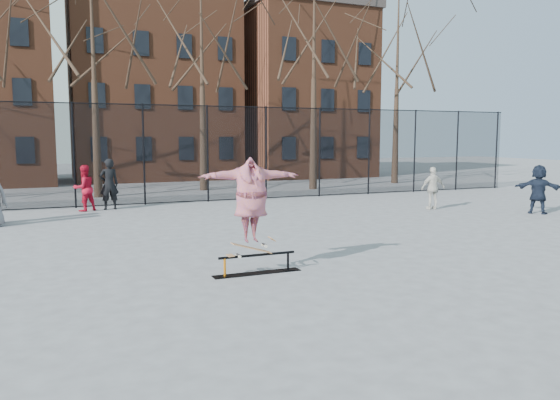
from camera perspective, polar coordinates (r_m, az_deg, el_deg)
name	(u,v)px	position (r m, az deg, el deg)	size (l,w,h in m)	color
ground	(329,278)	(10.61, 5.17, -8.17)	(100.00, 100.00, 0.00)	slate
skate_rail	(257,266)	(10.91, -2.41, -6.88)	(1.81, 0.28, 0.40)	black
skateboard	(251,252)	(10.81, -3.01, -5.42)	(0.89, 0.21, 0.11)	#A77342
skater	(251,207)	(10.66, -3.04, -0.76)	(2.05, 0.56, 1.66)	#523E9B
bystander_black	(109,184)	(21.21, -17.43, 1.58)	(0.69, 0.45, 1.90)	black
bystander_red	(84,188)	(21.06, -19.79, 1.17)	(0.82, 0.64, 1.68)	red
bystander_white	(433,188)	(21.14, 15.70, 1.20)	(0.93, 0.39, 1.59)	beige
bystander_navy	(538,189)	(21.22, 25.40, 1.02)	(1.61, 0.51, 1.73)	#182030
fence	(179,153)	(22.57, -10.56, 4.87)	(34.03, 0.07, 4.00)	black
tree_row	(151,36)	(26.99, -13.29, 16.38)	(33.66, 7.46, 10.67)	black
rowhouses	(143,82)	(35.64, -14.10, 11.85)	(29.00, 7.00, 13.00)	brown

